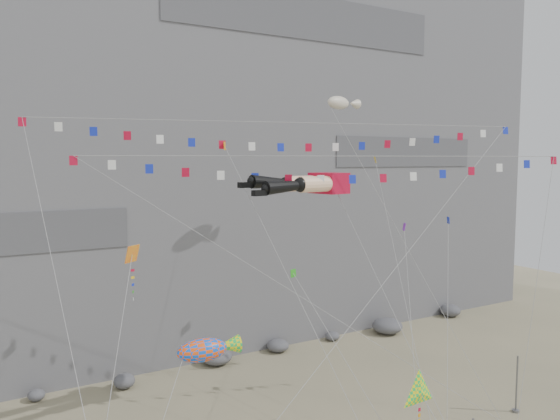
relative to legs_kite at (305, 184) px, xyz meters
name	(u,v)px	position (x,y,z in m)	size (l,w,h in m)	color
cliff	(156,85)	(-1.11, 26.92, 9.37)	(80.00, 28.00, 50.00)	slate
talus_boulders	(217,357)	(-1.11, 11.92, -15.03)	(60.00, 3.00, 1.20)	#57585C
anchor_pole_right	(517,384)	(12.98, -6.54, -13.67)	(0.12, 0.12, 3.94)	slate
legs_kite	(305,184)	(0.00, 0.00, 0.00)	(7.93, 14.93, 20.67)	#B60B28
flag_banner_upper	(295,123)	(0.57, 2.23, 4.04)	(32.79, 16.35, 27.53)	#B60B28
flag_banner_lower	(337,156)	(1.54, -1.32, 1.77)	(30.02, 11.96, 20.84)	#B60B28
harlequin_kite	(132,255)	(-11.84, -2.37, -3.19)	(5.37, 8.10, 14.95)	red
fish_windsock	(202,350)	(-9.03, -4.49, -7.97)	(8.39, 6.06, 11.28)	#F84C0C
delta_kite	(420,393)	(0.94, -9.54, -10.46)	(2.48, 4.95, 7.26)	yellow
blimp_windsock	(339,104)	(6.70, 5.57, 5.94)	(6.51, 13.52, 25.25)	beige
small_kite_a	(227,151)	(-4.12, 2.93, 2.11)	(3.25, 15.40, 23.41)	orange
small_kite_b	(404,230)	(7.50, -1.17, -3.32)	(7.75, 10.00, 17.10)	purple
small_kite_c	(295,277)	(-1.75, -1.64, -5.56)	(2.02, 11.79, 15.24)	#239C18
small_kite_d	(376,164)	(8.53, 3.17, 1.22)	(8.63, 16.07, 24.38)	gold
small_kite_e	(448,225)	(10.05, -2.79, -2.95)	(8.33, 8.05, 16.81)	#1528BA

